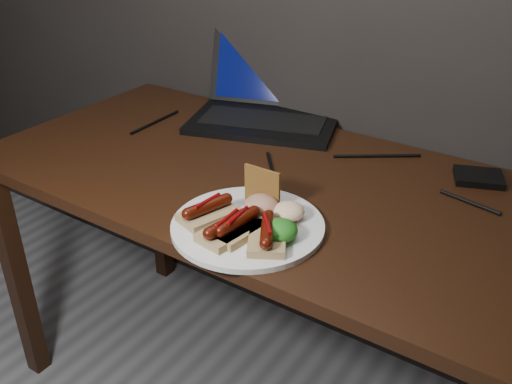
% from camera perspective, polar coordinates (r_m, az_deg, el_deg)
% --- Properties ---
extents(desk, '(1.40, 0.70, 0.75)m').
position_cam_1_polar(desk, '(1.41, 0.60, -1.34)').
color(desk, black).
rests_on(desk, ground).
extents(laptop, '(0.49, 0.44, 0.25)m').
position_cam_1_polar(laptop, '(1.67, 1.24, 9.09)').
color(laptop, black).
rests_on(laptop, desk).
extents(hard_drive, '(0.13, 0.12, 0.02)m').
position_cam_1_polar(hard_drive, '(1.43, 21.37, 1.38)').
color(hard_drive, black).
rests_on(hard_drive, desk).
extents(desk_cables, '(0.96, 0.35, 0.01)m').
position_cam_1_polar(desk_cables, '(1.45, 4.35, 3.61)').
color(desk_cables, black).
rests_on(desk_cables, desk).
extents(plate, '(0.33, 0.33, 0.01)m').
position_cam_1_polar(plate, '(1.15, -0.83, -3.40)').
color(plate, white).
rests_on(plate, desk).
extents(bread_sausage_left, '(0.10, 0.13, 0.04)m').
position_cam_1_polar(bread_sausage_left, '(1.16, -4.84, -1.92)').
color(bread_sausage_left, tan).
rests_on(bread_sausage_left, plate).
extents(bread_sausage_center, '(0.08, 0.12, 0.04)m').
position_cam_1_polar(bread_sausage_center, '(1.10, -1.81, -3.43)').
color(bread_sausage_center, tan).
rests_on(bread_sausage_center, plate).
extents(bread_sausage_right, '(0.12, 0.13, 0.04)m').
position_cam_1_polar(bread_sausage_right, '(1.08, 1.14, -4.26)').
color(bread_sausage_right, tan).
rests_on(bread_sausage_right, plate).
extents(bread_sausage_extra, '(0.09, 0.12, 0.04)m').
position_cam_1_polar(bread_sausage_extra, '(1.10, -2.89, -3.68)').
color(bread_sausage_extra, tan).
rests_on(bread_sausage_extra, plate).
extents(crispbread, '(0.08, 0.01, 0.08)m').
position_cam_1_polar(crispbread, '(1.19, 0.62, 0.52)').
color(crispbread, '#9E6A2B').
rests_on(crispbread, plate).
extents(salad_greens, '(0.07, 0.07, 0.04)m').
position_cam_1_polar(salad_greens, '(1.09, 2.38, -3.85)').
color(salad_greens, '#185410').
rests_on(salad_greens, plate).
extents(salsa_mound, '(0.07, 0.07, 0.04)m').
position_cam_1_polar(salsa_mound, '(1.17, 0.51, -1.32)').
color(salsa_mound, maroon).
rests_on(salsa_mound, plate).
extents(coleslaw_mound, '(0.06, 0.06, 0.04)m').
position_cam_1_polar(coleslaw_mound, '(1.15, 3.31, -1.93)').
color(coleslaw_mound, white).
rests_on(coleslaw_mound, plate).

